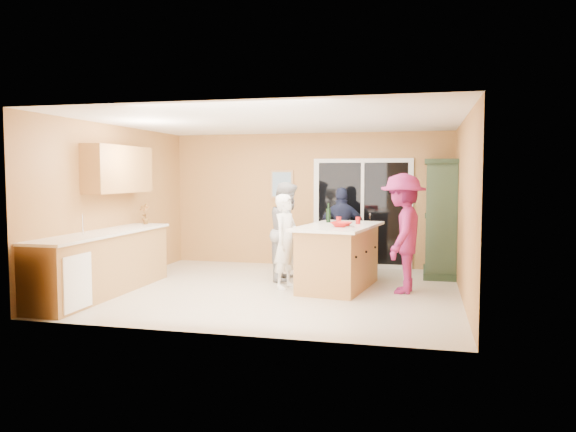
% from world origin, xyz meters
% --- Properties ---
extents(floor, '(5.50, 5.50, 0.00)m').
position_xyz_m(floor, '(0.00, 0.00, 0.00)').
color(floor, beige).
rests_on(floor, ground).
extents(ceiling, '(5.50, 5.00, 0.10)m').
position_xyz_m(ceiling, '(0.00, 0.00, 2.60)').
color(ceiling, white).
rests_on(ceiling, wall_back).
extents(wall_back, '(5.50, 0.10, 2.60)m').
position_xyz_m(wall_back, '(0.00, 2.50, 1.30)').
color(wall_back, tan).
rests_on(wall_back, ground).
extents(wall_front, '(5.50, 0.10, 2.60)m').
position_xyz_m(wall_front, '(0.00, -2.50, 1.30)').
color(wall_front, tan).
rests_on(wall_front, ground).
extents(wall_left, '(0.10, 5.00, 2.60)m').
position_xyz_m(wall_left, '(-2.75, 0.00, 1.30)').
color(wall_left, tan).
rests_on(wall_left, ground).
extents(wall_right, '(0.10, 5.00, 2.60)m').
position_xyz_m(wall_right, '(2.75, 0.00, 1.30)').
color(wall_right, tan).
rests_on(wall_right, ground).
extents(left_cabinet_run, '(0.65, 3.05, 1.24)m').
position_xyz_m(left_cabinet_run, '(-2.45, -1.05, 0.46)').
color(left_cabinet_run, '#A77841').
rests_on(left_cabinet_run, floor).
extents(upper_cabinets, '(0.35, 1.60, 0.75)m').
position_xyz_m(upper_cabinets, '(-2.58, -0.20, 1.88)').
color(upper_cabinets, '#A77841').
rests_on(upper_cabinets, wall_left).
extents(sliding_door, '(1.90, 0.07, 2.10)m').
position_xyz_m(sliding_door, '(1.05, 2.46, 1.05)').
color(sliding_door, silver).
rests_on(sliding_door, floor).
extents(framed_picture, '(0.46, 0.04, 0.56)m').
position_xyz_m(framed_picture, '(-0.55, 2.48, 1.60)').
color(framed_picture, '#A87F54').
rests_on(framed_picture, wall_back).
extents(kitchen_island, '(1.30, 2.03, 1.00)m').
position_xyz_m(kitchen_island, '(0.90, 0.39, 0.47)').
color(kitchen_island, '#A77841').
rests_on(kitchen_island, floor).
extents(green_hutch, '(0.59, 1.12, 2.05)m').
position_xyz_m(green_hutch, '(2.49, 1.86, 1.00)').
color(green_hutch, '#203422').
rests_on(green_hutch, floor).
extents(woman_white, '(0.50, 0.62, 1.49)m').
position_xyz_m(woman_white, '(0.10, 0.18, 0.74)').
color(woman_white, white).
rests_on(woman_white, floor).
extents(woman_grey, '(0.70, 0.86, 1.67)m').
position_xyz_m(woman_grey, '(-0.04, 0.89, 0.83)').
color(woman_grey, '#A1A2A4').
rests_on(woman_grey, floor).
extents(woman_navy, '(0.97, 0.54, 1.56)m').
position_xyz_m(woman_navy, '(0.76, 1.75, 0.78)').
color(woman_navy, '#1A1C3A').
rests_on(woman_navy, floor).
extents(woman_magenta, '(0.81, 1.24, 1.81)m').
position_xyz_m(woman_magenta, '(1.89, 0.30, 0.91)').
color(woman_magenta, '#801B52').
rests_on(woman_magenta, floor).
extents(serving_bowl, '(0.38, 0.38, 0.08)m').
position_xyz_m(serving_bowl, '(0.99, 0.09, 1.04)').
color(serving_bowl, '#B71414').
rests_on(serving_bowl, kitchen_island).
extents(tulip_vase, '(0.20, 0.15, 0.36)m').
position_xyz_m(tulip_vase, '(-2.45, 0.41, 1.12)').
color(tulip_vase, red).
rests_on(tulip_vase, left_cabinet_run).
extents(tumbler_near, '(0.08, 0.08, 0.11)m').
position_xyz_m(tumbler_near, '(1.17, 0.66, 1.06)').
color(tumbler_near, '#B71414').
rests_on(tumbler_near, kitchen_island).
extents(tumbler_far, '(0.11, 0.11, 0.12)m').
position_xyz_m(tumbler_far, '(0.87, 0.59, 1.06)').
color(tumbler_far, '#B71414').
rests_on(tumbler_far, kitchen_island).
extents(wine_bottle, '(0.07, 0.07, 0.32)m').
position_xyz_m(wine_bottle, '(0.66, 0.82, 1.12)').
color(wine_bottle, black).
rests_on(wine_bottle, kitchen_island).
extents(white_plate, '(0.25, 0.25, 0.02)m').
position_xyz_m(white_plate, '(1.05, 0.12, 1.01)').
color(white_plate, white).
rests_on(white_plate, kitchen_island).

